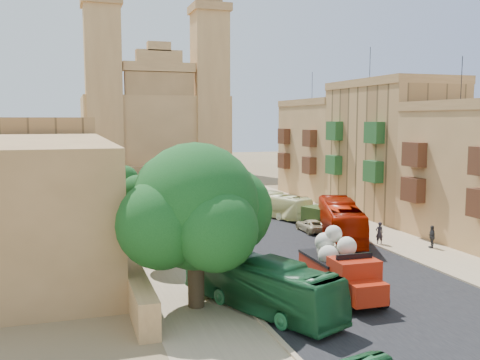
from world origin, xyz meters
TOP-DOWN VIEW (x-y plane):
  - ground at (0.00, 0.00)m, footprint 260.00×260.00m
  - road_surface at (0.00, 30.00)m, footprint 14.00×140.00m
  - sidewalk_east at (9.50, 30.00)m, footprint 5.00×140.00m
  - sidewalk_west at (-9.50, 30.00)m, footprint 5.00×140.00m
  - kerb_east at (7.00, 30.00)m, footprint 0.25×140.00m
  - kerb_west at (-7.00, 30.00)m, footprint 0.25×140.00m
  - townhouse_c at (15.95, 25.00)m, footprint 9.00×14.00m
  - townhouse_d at (15.95, 39.00)m, footprint 9.00×14.00m
  - west_wall at (-12.50, 20.00)m, footprint 1.00×40.00m
  - west_building_low at (-18.00, 18.00)m, footprint 10.00×28.00m
  - west_building_mid at (-18.00, 44.00)m, footprint 10.00×22.00m
  - church at (-0.00, 78.61)m, footprint 28.00×22.50m
  - ficus_tree at (-9.42, 4.01)m, footprint 8.66×7.96m
  - street_tree_a at (-10.00, 12.00)m, footprint 3.37×3.37m
  - street_tree_b at (-10.00, 24.00)m, footprint 3.26×3.26m
  - street_tree_c at (-10.00, 36.00)m, footprint 3.17×3.17m
  - street_tree_d at (-10.00, 48.00)m, footprint 2.98×2.98m
  - red_truck at (-1.45, 3.19)m, footprint 2.70×6.59m
  - olive_pickup at (6.20, 20.00)m, footprint 3.34×4.90m
  - bus_green_north at (-6.50, 2.51)m, footprint 6.09×10.13m
  - bus_red_east at (5.32, 15.74)m, footprint 6.57×11.52m
  - bus_cream_east at (4.00, 27.01)m, footprint 5.00×9.14m
  - car_blue_a at (-1.97, 20.53)m, footprint 1.36×3.36m
  - car_white_a at (-3.89, 25.01)m, footprint 2.86×4.30m
  - car_cream at (4.43, 19.39)m, footprint 1.89×3.92m
  - car_dkblue at (-4.46, 46.71)m, footprint 2.63×4.66m
  - car_white_b at (0.52, 34.57)m, footprint 1.85×3.51m
  - car_blue_b at (-1.55, 57.14)m, footprint 1.98×3.51m
  - pedestrian_a at (7.50, 13.41)m, footprint 0.68×0.47m
  - pedestrian_c at (10.61, 11.05)m, footprint 0.70×1.10m

SIDE VIEW (x-z plane):
  - ground at x=0.00m, z-range 0.00..0.00m
  - road_surface at x=0.00m, z-range 0.00..0.01m
  - sidewalk_east at x=9.50m, z-range 0.00..0.01m
  - sidewalk_west at x=-9.50m, z-range 0.00..0.01m
  - kerb_east at x=7.00m, z-range 0.00..0.12m
  - kerb_west at x=-7.00m, z-range 0.00..0.12m
  - car_cream at x=4.43m, z-range 0.00..1.08m
  - car_blue_b at x=-1.55m, z-range 0.00..1.09m
  - car_white_b at x=0.52m, z-range 0.00..1.14m
  - car_blue_a at x=-1.97m, z-range 0.00..1.14m
  - car_dkblue at x=-4.46m, z-range 0.00..1.28m
  - car_white_a at x=-3.89m, z-range 0.00..1.34m
  - pedestrian_c at x=10.61m, z-range 0.00..1.75m
  - pedestrian_a at x=7.50m, z-range 0.00..1.77m
  - west_wall at x=-12.50m, z-range 0.00..1.80m
  - olive_pickup at x=6.20m, z-range -0.02..1.84m
  - bus_cream_east at x=4.00m, z-range 0.00..2.49m
  - bus_green_north at x=-6.50m, z-range 0.00..2.79m
  - bus_red_east at x=5.32m, z-range 0.00..3.16m
  - red_truck at x=-1.45m, z-range -0.23..3.59m
  - street_tree_d at x=-10.00m, z-range 0.77..5.35m
  - street_tree_c at x=-10.00m, z-range 0.82..5.69m
  - street_tree_b at x=-10.00m, z-range 0.85..5.87m
  - street_tree_a at x=-10.00m, z-range 0.88..6.05m
  - west_building_low at x=-18.00m, z-range 0.00..8.40m
  - west_building_mid at x=-18.00m, z-range 0.00..10.00m
  - ficus_tree at x=-9.42m, z-range 0.79..9.44m
  - townhouse_d at x=15.95m, z-range -1.79..14.11m
  - townhouse_c at x=15.95m, z-range -1.79..15.61m
  - church at x=0.00m, z-range -8.63..27.67m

